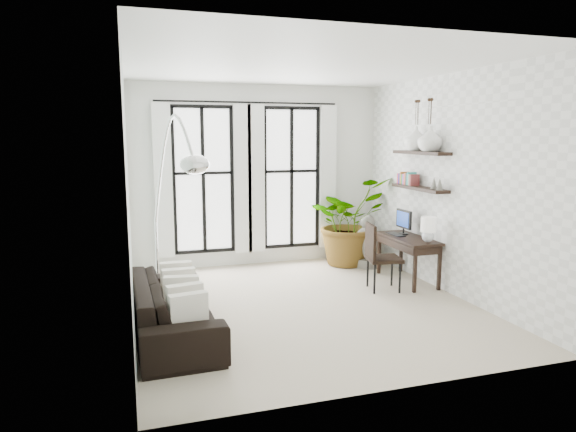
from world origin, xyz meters
name	(u,v)px	position (x,y,z in m)	size (l,w,h in m)	color
floor	(304,305)	(0.00, 0.00, 0.00)	(5.00, 5.00, 0.00)	#B9A993
ceiling	(305,66)	(0.00, 0.00, 3.20)	(5.00, 5.00, 0.00)	white
wall_left	(128,195)	(-2.25, 0.00, 1.60)	(5.00, 5.00, 0.00)	silver
wall_right	(450,185)	(2.25, 0.00, 1.60)	(5.00, 5.00, 0.00)	white
wall_back	(259,176)	(0.00, 2.50, 1.60)	(4.50, 4.50, 0.00)	white
windows	(249,179)	(-0.20, 2.43, 1.56)	(3.26, 0.13, 2.65)	white
wall_shelves	(418,173)	(2.11, 0.64, 1.73)	(0.25, 1.30, 0.60)	black
sofa	(173,308)	(-1.80, -0.55, 0.33)	(2.24, 0.87, 0.65)	black
throw_pillows	(182,293)	(-1.70, -0.55, 0.50)	(0.40, 1.52, 0.40)	white
plant	(348,221)	(1.51, 1.97, 0.79)	(1.42, 1.23, 1.58)	#2D7228
desk	(410,240)	(1.95, 0.55, 0.69)	(0.52, 1.23, 1.12)	black
desk_chair	(378,253)	(1.29, 0.34, 0.58)	(0.56, 0.56, 1.01)	black
arc_lamp	(172,162)	(-1.70, 0.15, 1.99)	(0.76, 1.69, 2.57)	silver
buddha	(367,245)	(1.78, 1.70, 0.39)	(0.52, 0.52, 0.93)	slate
vase_a	(430,139)	(2.11, 0.35, 2.27)	(0.37, 0.37, 0.38)	white
vase_b	(416,139)	(2.11, 0.75, 2.27)	(0.37, 0.37, 0.38)	white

